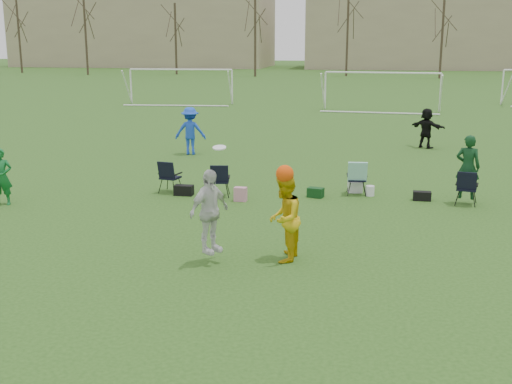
% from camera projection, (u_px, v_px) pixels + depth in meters
% --- Properties ---
extents(ground, '(260.00, 260.00, 0.00)m').
position_uv_depth(ground, '(167.00, 295.00, 11.56)').
color(ground, '#274D18').
rests_on(ground, ground).
extents(fielder_green_near, '(0.66, 0.52, 1.58)m').
position_uv_depth(fielder_green_near, '(2.00, 177.00, 17.67)').
color(fielder_green_near, '#126529').
rests_on(fielder_green_near, ground).
extents(fielder_blue, '(1.31, 0.87, 1.88)m').
position_uv_depth(fielder_blue, '(190.00, 131.00, 25.44)').
color(fielder_blue, blue).
rests_on(fielder_blue, ground).
extents(fielder_black, '(1.56, 1.30, 1.68)m').
position_uv_depth(fielder_black, '(426.00, 128.00, 26.98)').
color(fielder_black, black).
rests_on(fielder_black, ground).
extents(center_contest, '(2.29, 1.46, 2.46)m').
position_uv_depth(center_contest, '(255.00, 215.00, 13.05)').
color(center_contest, silver).
rests_on(center_contest, ground).
extents(sideline_setup, '(9.27, 1.98, 1.94)m').
position_uv_depth(sideline_setup, '(339.00, 178.00, 18.44)').
color(sideline_setup, '#0F381A').
rests_on(sideline_setup, ground).
extents(goal_left, '(7.39, 0.76, 2.46)m').
position_uv_depth(goal_left, '(181.00, 76.00, 45.39)').
color(goal_left, white).
rests_on(goal_left, ground).
extents(goal_mid, '(7.40, 0.63, 2.46)m').
position_uv_depth(goal_mid, '(382.00, 80.00, 41.03)').
color(goal_mid, white).
rests_on(goal_mid, ground).
extents(tree_line, '(110.28, 3.28, 11.40)m').
position_uv_depth(tree_line, '(349.00, 34.00, 77.16)').
color(tree_line, '#382B21').
rests_on(tree_line, ground).
extents(building_row, '(126.00, 16.00, 13.00)m').
position_uv_depth(building_row, '(397.00, 29.00, 100.84)').
color(building_row, tan).
rests_on(building_row, ground).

